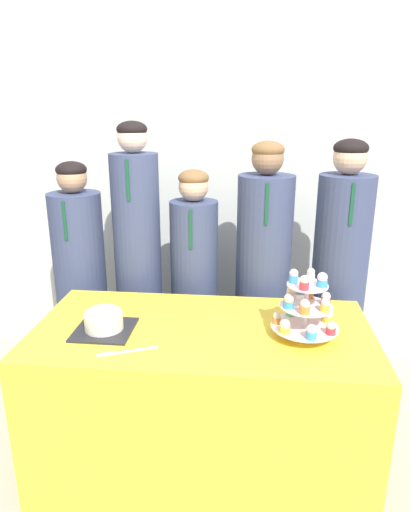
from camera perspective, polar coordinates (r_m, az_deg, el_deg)
name	(u,v)px	position (r m, az deg, el deg)	size (l,w,h in m)	color
wall_back	(221,166)	(3.09, 2.06, 11.20)	(9.00, 0.06, 2.70)	silver
table	(202,399)	(2.30, -0.33, -17.44)	(1.53, 0.77, 0.76)	yellow
round_cake	(104,320)	(2.10, -12.55, -7.77)	(0.26, 0.26, 0.11)	#232328
cake_knife	(117,353)	(1.94, -10.90, -11.81)	(0.24, 0.12, 0.01)	silver
cupcake_stand	(306,307)	(2.02, 12.49, -6.25)	(0.29, 0.29, 0.30)	silver
student_0	(82,287)	(2.90, -15.18, -3.73)	(0.31, 0.31, 1.43)	#384266
student_1	(139,271)	(2.75, -8.30, -1.83)	(0.27, 0.28, 1.65)	#384266
student_2	(194,293)	(2.74, -1.33, -4.61)	(0.28, 0.28, 1.39)	#384266
student_3	(262,285)	(2.70, 7.20, -3.57)	(0.32, 0.32, 1.55)	#384266
student_4	(338,286)	(2.74, 16.27, -3.58)	(0.31, 0.31, 1.56)	#384266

